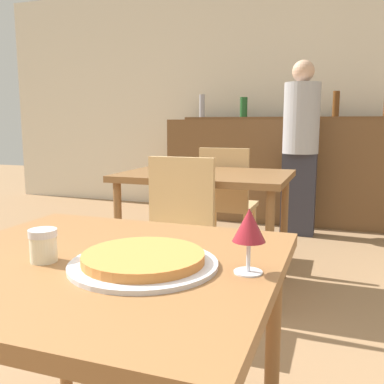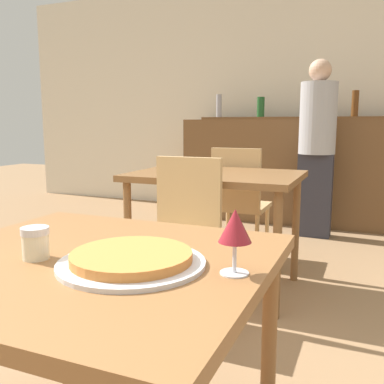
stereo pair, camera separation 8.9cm
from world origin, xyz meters
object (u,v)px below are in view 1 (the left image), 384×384
(pizza_tray, at_px, (144,260))
(person_standing, at_px, (300,142))
(chair_far_side_back, at_px, (227,197))
(chair_far_side_front, at_px, (175,230))
(cheese_shaker, at_px, (43,245))
(wine_glass, at_px, (249,227))

(pizza_tray, height_order, person_standing, person_standing)
(chair_far_side_back, relative_size, pizza_tray, 2.40)
(chair_far_side_front, relative_size, person_standing, 0.54)
(person_standing, bearing_deg, pizza_tray, -91.28)
(chair_far_side_front, height_order, chair_far_side_back, same)
(chair_far_side_front, relative_size, pizza_tray, 2.40)
(cheese_shaker, bearing_deg, chair_far_side_front, 95.20)
(chair_far_side_back, relative_size, cheese_shaker, 10.52)
(cheese_shaker, relative_size, person_standing, 0.05)
(chair_far_side_front, relative_size, cheese_shaker, 10.52)
(chair_far_side_back, distance_m, cheese_shaker, 2.32)
(person_standing, relative_size, wine_glass, 10.53)
(chair_far_side_back, distance_m, pizza_tray, 2.29)
(wine_glass, bearing_deg, chair_far_side_back, 105.98)
(person_standing, distance_m, wine_glass, 3.27)
(chair_far_side_back, xyz_separation_m, wine_glass, (0.63, -2.21, 0.33))
(chair_far_side_front, distance_m, wine_glass, 1.32)
(cheese_shaker, xyz_separation_m, person_standing, (0.34, 3.36, 0.13))
(chair_far_side_front, height_order, pizza_tray, chair_far_side_front)
(pizza_tray, xyz_separation_m, cheese_shaker, (-0.26, -0.05, 0.03))
(pizza_tray, bearing_deg, person_standing, 88.72)
(cheese_shaker, xyz_separation_m, wine_glass, (0.52, 0.09, 0.07))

